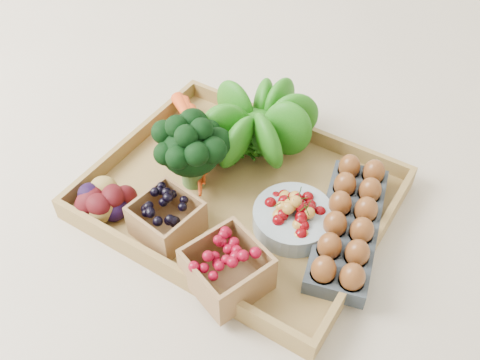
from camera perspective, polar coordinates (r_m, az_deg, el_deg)
The scene contains 10 objects.
ground at distance 1.06m, azimuth 0.00°, elevation -2.23°, with size 4.00×4.00×0.00m, color beige.
tray at distance 1.06m, azimuth 0.00°, elevation -1.96°, with size 0.55×0.45×0.01m, color #A07E43.
carrots at distance 1.12m, azimuth -4.25°, elevation 3.71°, with size 0.20×0.14×0.05m, color #E74615, non-canonical shape.
lettuce at distance 1.10m, azimuth 1.86°, elevation 6.41°, with size 0.16×0.16×0.16m, color #125D0E.
broccoli at distance 1.04m, azimuth -5.15°, elevation 2.08°, with size 0.15×0.15×0.12m, color black, non-canonical shape.
cherry_bowl at distance 0.99m, azimuth 5.68°, elevation -4.14°, with size 0.15×0.15×0.04m, color #8C9EA5.
egg_carton at distance 1.00m, azimuth 11.47°, elevation -4.98°, with size 0.11×0.30×0.04m, color #3B434B.
potatoes at distance 1.03m, azimuth -14.61°, elevation -1.56°, with size 0.14×0.14×0.08m, color #3C090D, non-canonical shape.
punnet_blackberry at distance 0.98m, azimuth -7.82°, elevation -4.06°, with size 0.11×0.11×0.07m, color black.
punnet_raspberry at distance 0.90m, azimuth -1.40°, elevation -9.49°, with size 0.12×0.12×0.08m, color maroon.
Camera 1 is at (0.38, -0.59, 0.80)m, focal length 40.00 mm.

